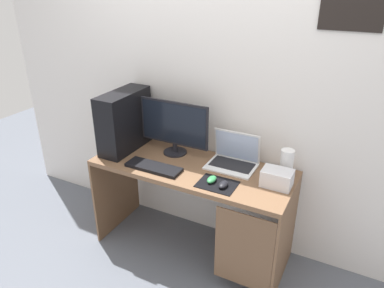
{
  "coord_description": "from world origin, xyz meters",
  "views": [
    {
      "loc": [
        1.06,
        -2.07,
        2.04
      ],
      "look_at": [
        0.0,
        0.0,
        0.95
      ],
      "focal_mm": 33.71,
      "sensor_mm": 36.0,
      "label": 1
    }
  ],
  "objects_px": {
    "speaker": "(287,163)",
    "mouse_left": "(212,179)",
    "laptop": "(233,159)",
    "mouse_right": "(223,185)",
    "pc_tower": "(124,121)",
    "keyboard": "(154,167)",
    "projector": "(277,178)",
    "monitor": "(174,127)"
  },
  "relations": [
    {
      "from": "mouse_left",
      "to": "keyboard",
      "type": "bearing_deg",
      "value": -177.48
    },
    {
      "from": "mouse_right",
      "to": "mouse_left",
      "type": "bearing_deg",
      "value": 165.26
    },
    {
      "from": "laptop",
      "to": "mouse_right",
      "type": "height_order",
      "value": "laptop"
    },
    {
      "from": "speaker",
      "to": "mouse_left",
      "type": "bearing_deg",
      "value": -143.03
    },
    {
      "from": "laptop",
      "to": "mouse_right",
      "type": "xyz_separation_m",
      "value": [
        0.06,
        -0.32,
        -0.03
      ]
    },
    {
      "from": "speaker",
      "to": "pc_tower",
      "type": "bearing_deg",
      "value": -173.52
    },
    {
      "from": "mouse_left",
      "to": "laptop",
      "type": "bearing_deg",
      "value": 82.55
    },
    {
      "from": "mouse_left",
      "to": "monitor",
      "type": "bearing_deg",
      "value": 148.75
    },
    {
      "from": "projector",
      "to": "keyboard",
      "type": "xyz_separation_m",
      "value": [
        -0.86,
        -0.18,
        -0.05
      ]
    },
    {
      "from": "laptop",
      "to": "keyboard",
      "type": "distance_m",
      "value": 0.59
    },
    {
      "from": "keyboard",
      "to": "mouse_right",
      "type": "xyz_separation_m",
      "value": [
        0.55,
        -0.01,
        0.01
      ]
    },
    {
      "from": "pc_tower",
      "to": "projector",
      "type": "xyz_separation_m",
      "value": [
        1.24,
        -0.02,
        -0.18
      ]
    },
    {
      "from": "keyboard",
      "to": "projector",
      "type": "bearing_deg",
      "value": 11.71
    },
    {
      "from": "laptop",
      "to": "speaker",
      "type": "relative_size",
      "value": 1.77
    },
    {
      "from": "speaker",
      "to": "mouse_left",
      "type": "distance_m",
      "value": 0.53
    },
    {
      "from": "pc_tower",
      "to": "speaker",
      "type": "distance_m",
      "value": 1.28
    },
    {
      "from": "keyboard",
      "to": "mouse_right",
      "type": "relative_size",
      "value": 4.38
    },
    {
      "from": "pc_tower",
      "to": "laptop",
      "type": "relative_size",
      "value": 1.39
    },
    {
      "from": "laptop",
      "to": "keyboard",
      "type": "xyz_separation_m",
      "value": [
        -0.49,
        -0.31,
        -0.04
      ]
    },
    {
      "from": "laptop",
      "to": "keyboard",
      "type": "height_order",
      "value": "laptop"
    },
    {
      "from": "pc_tower",
      "to": "mouse_left",
      "type": "xyz_separation_m",
      "value": [
        0.84,
        -0.17,
        -0.21
      ]
    },
    {
      "from": "speaker",
      "to": "monitor",
      "type": "bearing_deg",
      "value": -176.77
    },
    {
      "from": "mouse_right",
      "to": "projector",
      "type": "bearing_deg",
      "value": 30.75
    },
    {
      "from": "keyboard",
      "to": "mouse_left",
      "type": "relative_size",
      "value": 4.38
    },
    {
      "from": "laptop",
      "to": "speaker",
      "type": "xyz_separation_m",
      "value": [
        0.38,
        0.02,
        0.05
      ]
    },
    {
      "from": "laptop",
      "to": "mouse_right",
      "type": "bearing_deg",
      "value": -79.99
    },
    {
      "from": "laptop",
      "to": "mouse_left",
      "type": "relative_size",
      "value": 3.65
    },
    {
      "from": "pc_tower",
      "to": "monitor",
      "type": "distance_m",
      "value": 0.41
    },
    {
      "from": "keyboard",
      "to": "mouse_right",
      "type": "height_order",
      "value": "mouse_right"
    },
    {
      "from": "keyboard",
      "to": "pc_tower",
      "type": "bearing_deg",
      "value": 153.19
    },
    {
      "from": "keyboard",
      "to": "mouse_left",
      "type": "distance_m",
      "value": 0.45
    },
    {
      "from": "mouse_left",
      "to": "mouse_right",
      "type": "relative_size",
      "value": 1.0
    },
    {
      "from": "pc_tower",
      "to": "mouse_left",
      "type": "bearing_deg",
      "value": -11.74
    },
    {
      "from": "pc_tower",
      "to": "laptop",
      "type": "height_order",
      "value": "pc_tower"
    },
    {
      "from": "monitor",
      "to": "keyboard",
      "type": "height_order",
      "value": "monitor"
    },
    {
      "from": "pc_tower",
      "to": "laptop",
      "type": "bearing_deg",
      "value": 7.84
    },
    {
      "from": "speaker",
      "to": "projector",
      "type": "relative_size",
      "value": 0.99
    },
    {
      "from": "monitor",
      "to": "mouse_right",
      "type": "bearing_deg",
      "value": -28.64
    },
    {
      "from": "mouse_left",
      "to": "mouse_right",
      "type": "height_order",
      "value": "same"
    },
    {
      "from": "monitor",
      "to": "speaker",
      "type": "xyz_separation_m",
      "value": [
        0.86,
        0.05,
        -0.13
      ]
    },
    {
      "from": "laptop",
      "to": "keyboard",
      "type": "bearing_deg",
      "value": -147.4
    },
    {
      "from": "keyboard",
      "to": "mouse_left",
      "type": "xyz_separation_m",
      "value": [
        0.45,
        0.02,
        0.01
      ]
    }
  ]
}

